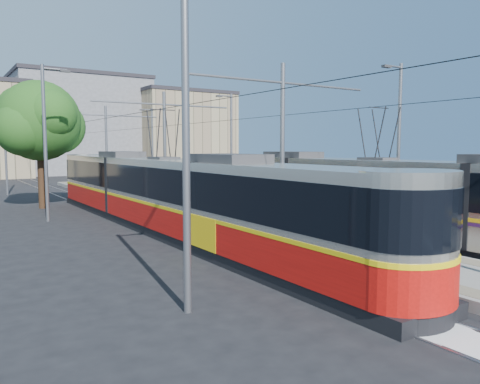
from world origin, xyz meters
TOP-DOWN VIEW (x-y plane):
  - ground at (0.00, 0.00)m, footprint 160.00×160.00m
  - platform at (0.00, 17.00)m, footprint 4.00×50.00m
  - tactile_strip_left at (-1.45, 17.00)m, footprint 0.70×50.00m
  - tactile_strip_right at (1.45, 17.00)m, footprint 0.70×50.00m
  - rails at (0.00, 17.00)m, footprint 8.71×70.00m
  - tram_left at (-3.60, 12.06)m, footprint 2.43×28.21m
  - tram_right at (3.60, 6.01)m, footprint 2.43×28.27m
  - catenary at (0.00, 14.15)m, footprint 9.20×70.00m
  - street_lamps at (-0.00, 21.00)m, footprint 15.18×38.22m
  - shelter at (0.98, 11.16)m, footprint 0.90×1.10m
  - tree at (-6.41, 23.88)m, footprint 5.46×5.05m
  - building_centre at (6.00, 64.00)m, footprint 18.36×14.28m
  - building_right at (20.00, 58.00)m, footprint 14.28×10.20m

SIDE VIEW (x-z plane):
  - ground at x=0.00m, z-range 0.00..0.00m
  - rails at x=0.00m, z-range 0.00..0.03m
  - platform at x=0.00m, z-range 0.00..0.30m
  - tactile_strip_left at x=-1.45m, z-range 0.30..0.31m
  - tactile_strip_right at x=1.45m, z-range 0.30..0.31m
  - shelter at x=0.98m, z-range 0.35..2.44m
  - tram_left at x=-3.60m, z-range -1.04..4.46m
  - tram_right at x=3.60m, z-range -0.89..4.61m
  - street_lamps at x=0.00m, z-range 0.18..8.18m
  - catenary at x=0.00m, z-range 1.02..8.02m
  - tree at x=-6.41m, z-range 1.40..9.33m
  - building_right at x=20.00m, z-range 0.01..12.29m
  - building_centre at x=6.00m, z-range 0.01..14.19m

